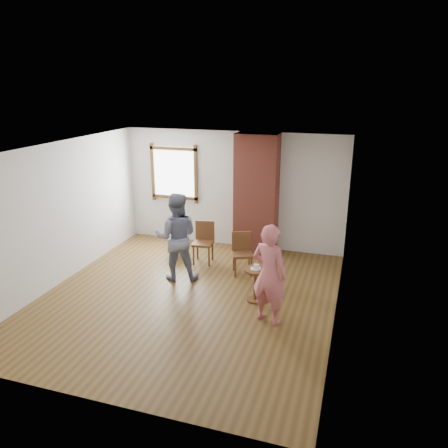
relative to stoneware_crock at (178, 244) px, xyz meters
The scene contains 12 objects.
ground 2.02m from the stoneware_crock, 61.78° to the right, with size 5.50×5.50×0.00m, color brown.
room_shell 2.14m from the stoneware_crock, 52.47° to the right, with size 5.04×5.52×2.62m.
brick_chimney 2.01m from the stoneware_crock, 25.31° to the left, with size 0.90×0.50×2.60m, color #AE4D3E.
stoneware_crock is the anchor object (origin of this frame).
dark_pot 0.72m from the stoneware_crock, 114.01° to the left, with size 0.14×0.14×0.14m, color black.
dining_chair_left 0.71m from the stoneware_crock, 12.95° to the right, with size 0.44×0.44×0.86m.
dining_chair_right 1.64m from the stoneware_crock, 15.94° to the right, with size 0.50×0.50×0.82m.
side_table 2.59m from the stoneware_crock, 35.98° to the right, with size 0.40×0.40×0.60m.
cake_plate 2.61m from the stoneware_crock, 35.98° to the right, with size 0.18×0.18×0.01m, color white.
cake_slice 2.62m from the stoneware_crock, 35.85° to the right, with size 0.08×0.07×0.06m, color white.
man 1.32m from the stoneware_crock, 66.96° to the right, with size 0.82×0.64×1.69m, color #161E3D.
person_pink 3.28m from the stoneware_crock, 40.79° to the right, with size 0.59×0.39×1.61m, color #CF676F.
Camera 1 is at (2.67, -6.36, 3.62)m, focal length 35.00 mm.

